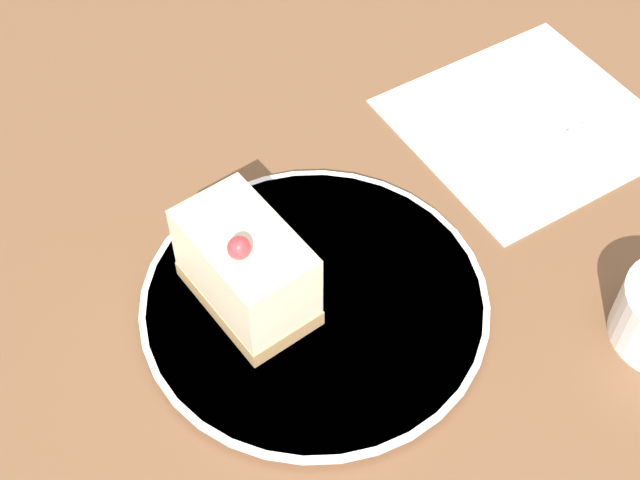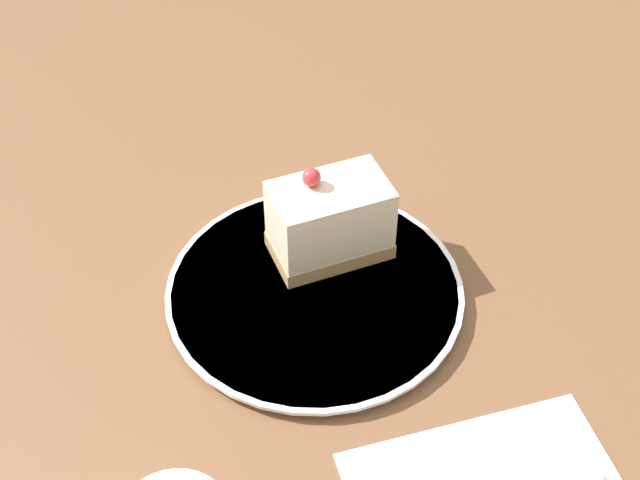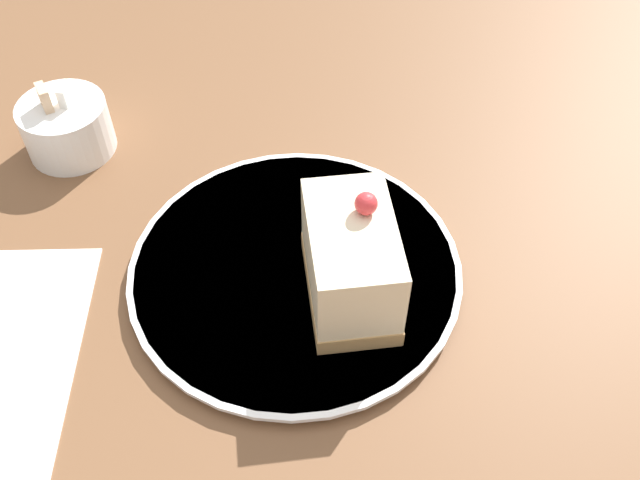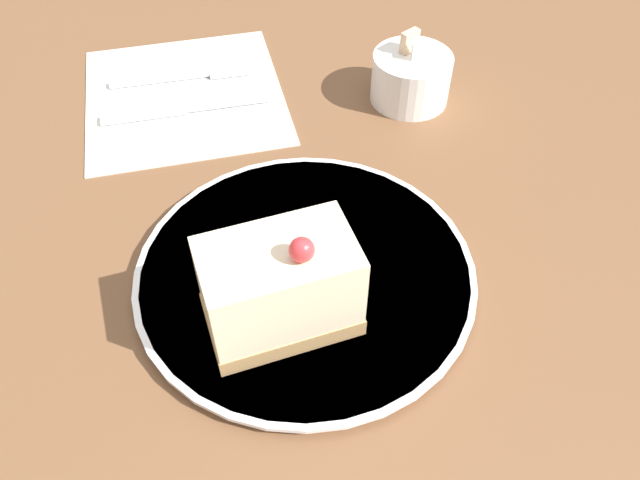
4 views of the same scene
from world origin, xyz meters
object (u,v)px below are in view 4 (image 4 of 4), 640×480
at_px(plate, 305,273).
at_px(knife, 171,111).
at_px(sugar_bowl, 411,77).
at_px(fork, 194,74).
at_px(cake_slice, 280,288).

height_order(plate, knife, plate).
height_order(plate, sugar_bowl, sugar_bowl).
bearing_deg(fork, plate, 11.50).
height_order(plate, fork, plate).
distance_m(cake_slice, sugar_bowl, 0.31).
height_order(fork, knife, same).
xyz_separation_m(fork, sugar_bowl, (0.13, 0.20, 0.02)).
bearing_deg(knife, plate, 20.74).
bearing_deg(fork, sugar_bowl, 68.05).
bearing_deg(sugar_bowl, knife, -107.07).
relative_size(cake_slice, knife, 0.65).
distance_m(plate, sugar_bowl, 0.26).
bearing_deg(plate, cake_slice, -42.08).
relative_size(cake_slice, sugar_bowl, 1.37).
bearing_deg(knife, sugar_bowl, 83.93).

